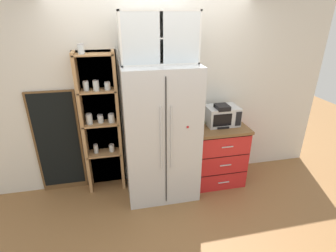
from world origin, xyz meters
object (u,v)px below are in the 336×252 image
object	(u,v)px
bottle_green	(219,117)
microwave	(222,115)
coffee_maker	(221,115)
chalkboard_menu	(58,143)
mug_sage	(201,123)
refrigerator	(161,133)

from	to	relation	value
bottle_green	microwave	bearing A→B (deg)	-17.08
microwave	coffee_maker	world-z (taller)	coffee_maker
microwave	coffee_maker	bearing A→B (deg)	-132.78
bottle_green	chalkboard_menu	xyz separation A→B (m)	(-2.19, 0.20, -0.27)
mug_sage	bottle_green	xyz separation A→B (m)	(0.27, 0.01, 0.07)
refrigerator	bottle_green	distance (m)	0.87
microwave	mug_sage	bearing A→B (deg)	-179.49
mug_sage	bottle_green	world-z (taller)	bottle_green
refrigerator	microwave	size ratio (longest dim) A/B	4.06
refrigerator	bottle_green	bearing A→B (deg)	8.60
coffee_maker	chalkboard_menu	distance (m)	2.23
refrigerator	mug_sage	size ratio (longest dim) A/B	15.00
coffee_maker	bottle_green	xyz separation A→B (m)	(0.00, 0.05, -0.05)
coffee_maker	bottle_green	distance (m)	0.07
microwave	refrigerator	bearing A→B (deg)	-172.52
chalkboard_menu	microwave	bearing A→B (deg)	-5.41
coffee_maker	mug_sage	distance (m)	0.29
refrigerator	chalkboard_menu	size ratio (longest dim) A/B	1.23
refrigerator	mug_sage	bearing A→B (deg)	11.03
microwave	bottle_green	world-z (taller)	microwave
microwave	bottle_green	distance (m)	0.05
mug_sage	bottle_green	distance (m)	0.28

